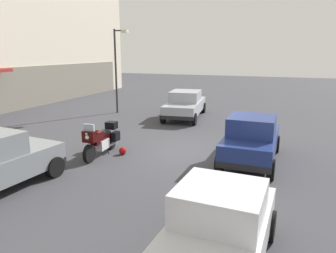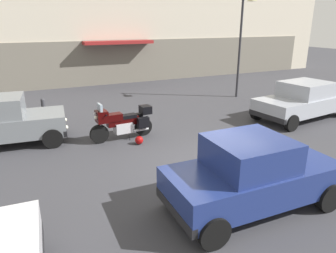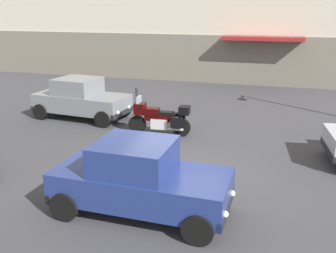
{
  "view_description": "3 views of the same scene",
  "coord_description": "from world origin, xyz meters",
  "views": [
    {
      "loc": [
        -11.14,
        -3.11,
        3.77
      ],
      "look_at": [
        -0.8,
        0.75,
        1.14
      ],
      "focal_mm": 33.58,
      "sensor_mm": 36.0,
      "label": 1
    },
    {
      "loc": [
        -4.45,
        -6.77,
        3.9
      ],
      "look_at": [
        -0.73,
        1.14,
        0.95
      ],
      "focal_mm": 33.09,
      "sensor_mm": 36.0,
      "label": 2
    },
    {
      "loc": [
        2.43,
        -9.23,
        4.37
      ],
      "look_at": [
        -0.58,
        0.92,
        1.05
      ],
      "focal_mm": 40.97,
      "sensor_mm": 36.0,
      "label": 3
    }
  ],
  "objects": [
    {
      "name": "ground_plane",
      "position": [
        0.0,
        0.0,
        0.0
      ],
      "size": [
        80.0,
        80.0,
        0.0
      ],
      "primitive_type": "plane",
      "color": "#38383D"
    },
    {
      "name": "motorcycle",
      "position": [
        -1.52,
        3.14,
        0.62
      ],
      "size": [
        2.26,
        0.78,
        1.36
      ],
      "rotation": [
        0.0,
        0.0,
        3.2
      ],
      "color": "black",
      "rests_on": "ground"
    },
    {
      "name": "helmet",
      "position": [
        -1.2,
        2.42,
        0.14
      ],
      "size": [
        0.28,
        0.28,
        0.28
      ],
      "primitive_type": "sphere",
      "color": "#990C0C",
      "rests_on": "ground"
    },
    {
      "name": "car_wagon_end",
      "position": [
        -5.25,
        4.25,
        0.81
      ],
      "size": [
        3.98,
        2.11,
        1.64
      ],
      "rotation": [
        0.0,
        0.0,
        -0.1
      ],
      "color": "slate",
      "rests_on": "ground"
    },
    {
      "name": "bollard_curbside",
      "position": [
        -3.84,
        6.93,
        0.47
      ],
      "size": [
        0.16,
        0.16,
        0.88
      ],
      "color": "#333338",
      "rests_on": "ground"
    },
    {
      "name": "car_hatchback_near",
      "position": [
        -0.3,
        -2.15,
        0.81
      ],
      "size": [
        3.91,
        1.85,
        1.64
      ],
      "rotation": [
        0.0,
        0.0,
        -0.02
      ],
      "color": "navy",
      "rests_on": "ground"
    }
  ]
}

